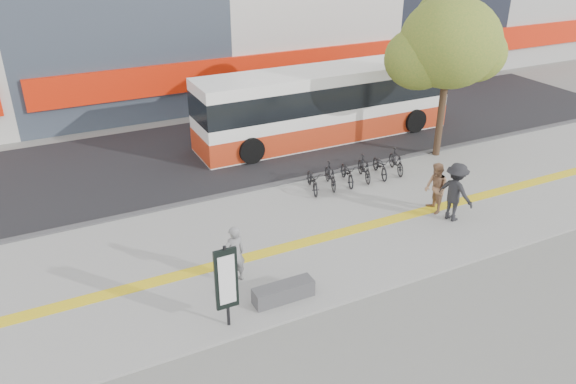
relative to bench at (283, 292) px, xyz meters
name	(u,v)px	position (x,y,z in m)	size (l,w,h in m)	color
ground	(346,254)	(2.60, 1.20, -0.30)	(120.00, 120.00, 0.00)	slate
sidewalk	(321,230)	(2.60, 2.70, -0.27)	(40.00, 7.00, 0.08)	gray
tactile_strip	(329,236)	(2.60, 2.20, -0.22)	(40.00, 0.45, 0.01)	yellow
street	(234,149)	(2.60, 10.20, -0.28)	(40.00, 8.00, 0.06)	black
curb	(274,185)	(2.60, 6.20, -0.23)	(40.00, 0.25, 0.14)	#37373A
bench	(283,292)	(0.00, 0.00, 0.00)	(1.60, 0.45, 0.45)	#37373A
signboard	(226,280)	(-1.60, -0.31, 1.06)	(0.55, 0.10, 2.20)	black
street_tree	(447,44)	(9.78, 6.02, 4.21)	(4.40, 3.80, 6.31)	#382819
bus	(325,106)	(6.70, 9.70, 1.19)	(11.42, 2.71, 3.04)	white
bicycle_row	(355,171)	(5.44, 5.20, 0.20)	(4.47, 1.62, 0.89)	black
seated_woman	(234,254)	(-0.80, 1.30, 0.61)	(0.61, 0.40, 1.67)	black
pedestrian_tan	(436,188)	(6.50, 2.06, 0.63)	(0.83, 0.64, 1.70)	#946A4B
pedestrian_dark	(455,192)	(6.71, 1.40, 0.74)	(1.25, 0.72, 1.94)	black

